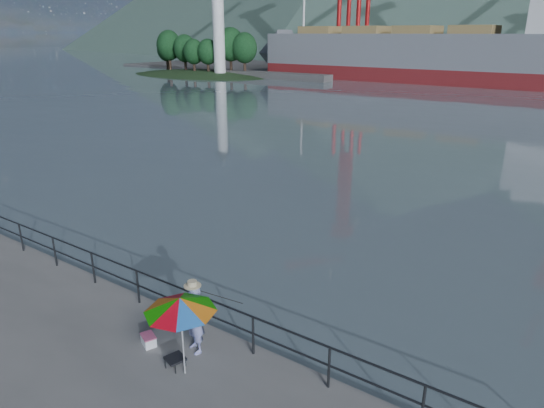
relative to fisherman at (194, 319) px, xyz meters
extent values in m
cylinder|color=#2D3033|center=(-1.80, 0.68, 0.15)|extent=(22.00, 0.05, 0.05)
cylinder|color=#2D3033|center=(-1.80, 0.68, -0.30)|extent=(22.00, 0.05, 0.05)
cube|color=#2D3033|center=(-1.80, 0.68, -0.35)|extent=(22.00, 0.06, 1.00)
ellipsoid|color=#263F1E|center=(-56.80, 60.98, -0.85)|extent=(48.00, 26.40, 8.40)
cylinder|color=white|center=(-50.80, 59.98, 5.65)|extent=(2.00, 2.00, 13.00)
imported|color=#323A9B|center=(0.00, 0.00, 0.00)|extent=(0.73, 0.61, 1.71)
cylinder|color=white|center=(0.37, -0.76, 0.02)|extent=(0.04, 0.04, 1.75)
cone|color=#169A05|center=(0.37, -0.76, 0.90)|extent=(1.74, 1.74, 0.32)
cube|color=black|center=(0.05, -0.72, -0.62)|extent=(0.49, 0.49, 0.05)
cube|color=#2D3033|center=(0.05, -0.72, -0.75)|extent=(0.33, 0.33, 0.21)
cube|color=white|center=(-1.09, -0.50, -0.74)|extent=(0.48, 0.41, 0.23)
cylinder|color=black|center=(-0.21, 1.05, -0.85)|extent=(0.19, 1.83, 1.29)
cube|color=maroon|center=(-17.67, 71.88, -0.10)|extent=(55.73, 9.65, 2.50)
cube|color=slate|center=(-17.67, 71.88, 3.65)|extent=(55.73, 9.65, 5.00)
camera|label=1|loc=(7.05, -6.94, 6.29)|focal=32.00mm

